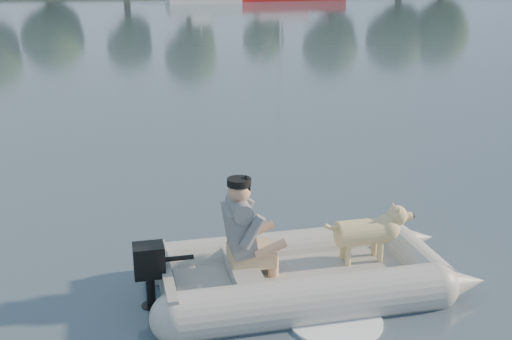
{
  "coord_description": "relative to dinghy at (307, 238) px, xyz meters",
  "views": [
    {
      "loc": [
        -1.58,
        -5.96,
        3.31
      ],
      "look_at": [
        -0.2,
        1.61,
        0.75
      ],
      "focal_mm": 45.0,
      "sensor_mm": 36.0,
      "label": 1
    }
  ],
  "objects": [
    {
      "name": "water",
      "position": [
        -0.02,
        0.14,
        -0.57
      ],
      "size": [
        160.0,
        160.0,
        0.0
      ],
      "primitive_type": "plane",
      "color": "slate",
      "rests_on": "ground"
    },
    {
      "name": "dinghy",
      "position": [
        0.0,
        0.0,
        0.0
      ],
      "size": [
        4.5,
        2.99,
        1.35
      ],
      "primitive_type": null,
      "rotation": [
        0.0,
        0.0,
        0.05
      ],
      "color": "#999894",
      "rests_on": "water"
    },
    {
      "name": "man",
      "position": [
        -0.68,
        0.02,
        0.18
      ],
      "size": [
        0.73,
        0.64,
        1.04
      ],
      "primitive_type": null,
      "rotation": [
        0.0,
        0.0,
        0.05
      ],
      "color": "slate",
      "rests_on": "dinghy"
    },
    {
      "name": "dog",
      "position": [
        0.62,
        0.08,
        -0.07
      ],
      "size": [
        0.92,
        0.37,
        0.6
      ],
      "primitive_type": null,
      "rotation": [
        0.0,
        0.0,
        0.05
      ],
      "color": "tan",
      "rests_on": "dinghy"
    },
    {
      "name": "outboard_motor",
      "position": [
        -1.61,
        -0.08,
        -0.27
      ],
      "size": [
        0.42,
        0.3,
        0.76
      ],
      "primitive_type": null,
      "rotation": [
        0.0,
        0.0,
        0.05
      ],
      "color": "black",
      "rests_on": "dinghy"
    }
  ]
}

